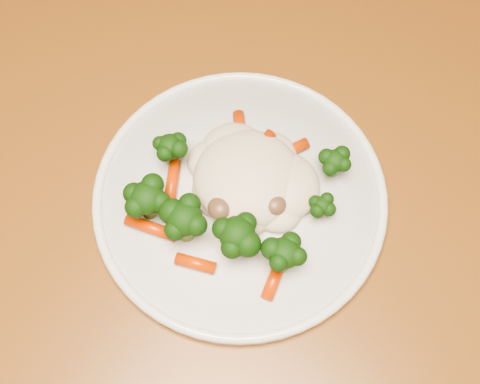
{
  "coord_description": "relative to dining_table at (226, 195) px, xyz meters",
  "views": [
    {
      "loc": [
        0.23,
        -0.34,
        1.31
      ],
      "look_at": [
        0.1,
        -0.13,
        0.77
      ],
      "focal_mm": 45.0,
      "sensor_mm": 36.0,
      "label": 1
    }
  ],
  "objects": [
    {
      "name": "meal",
      "position": [
        0.04,
        -0.05,
        0.15
      ],
      "size": [
        0.19,
        0.18,
        0.05
      ],
      "color": "beige",
      "rests_on": "plate"
    },
    {
      "name": "plate",
      "position": [
        0.04,
        -0.04,
        0.12
      ],
      "size": [
        0.29,
        0.29,
        0.01
      ],
      "primitive_type": "cylinder",
      "color": "white",
      "rests_on": "dining_table"
    },
    {
      "name": "dining_table",
      "position": [
        0.0,
        0.0,
        0.0
      ],
      "size": [
        1.17,
        0.84,
        0.75
      ],
      "rotation": [
        0.0,
        0.0,
        0.1
      ],
      "color": "brown",
      "rests_on": "ground"
    }
  ]
}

